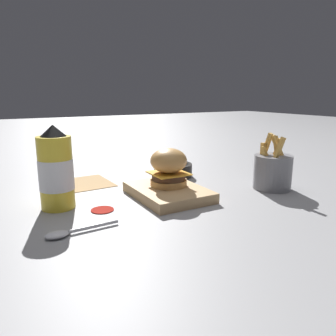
% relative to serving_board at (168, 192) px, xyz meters
% --- Properties ---
extents(ground_plane, '(6.00, 6.00, 0.00)m').
position_rel_serving_board_xyz_m(ground_plane, '(-0.01, -0.01, -0.01)').
color(ground_plane, gray).
extents(serving_board, '(0.22, 0.16, 0.03)m').
position_rel_serving_board_xyz_m(serving_board, '(0.00, 0.00, 0.00)').
color(serving_board, tan).
rests_on(serving_board, ground_plane).
extents(burger, '(0.09, 0.09, 0.10)m').
position_rel_serving_board_xyz_m(burger, '(0.01, -0.01, 0.06)').
color(burger, tan).
rests_on(burger, serving_board).
extents(ketchup_bottle, '(0.08, 0.08, 0.19)m').
position_rel_serving_board_xyz_m(ketchup_bottle, '(0.05, 0.26, 0.07)').
color(ketchup_bottle, yellow).
rests_on(ketchup_bottle, ground_plane).
extents(fries_basket, '(0.10, 0.10, 0.15)m').
position_rel_serving_board_xyz_m(fries_basket, '(-0.08, -0.29, 0.04)').
color(fries_basket, slate).
rests_on(fries_basket, ground_plane).
extents(side_bowl, '(0.12, 0.12, 0.04)m').
position_rel_serving_board_xyz_m(side_bowl, '(0.18, -0.12, 0.01)').
color(side_bowl, black).
rests_on(side_bowl, ground_plane).
extents(spoon, '(0.03, 0.14, 0.01)m').
position_rel_serving_board_xyz_m(spoon, '(-0.11, 0.28, -0.01)').
color(spoon, silver).
rests_on(spoon, ground_plane).
extents(ketchup_puddle, '(0.05, 0.05, 0.00)m').
position_rel_serving_board_xyz_m(ketchup_puddle, '(-0.01, 0.18, -0.01)').
color(ketchup_puddle, '#B21E14').
rests_on(ketchup_puddle, ground_plane).
extents(parchment_square, '(0.17, 0.17, 0.00)m').
position_rel_serving_board_xyz_m(parchment_square, '(0.23, 0.16, -0.01)').
color(parchment_square, tan).
rests_on(parchment_square, ground_plane).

